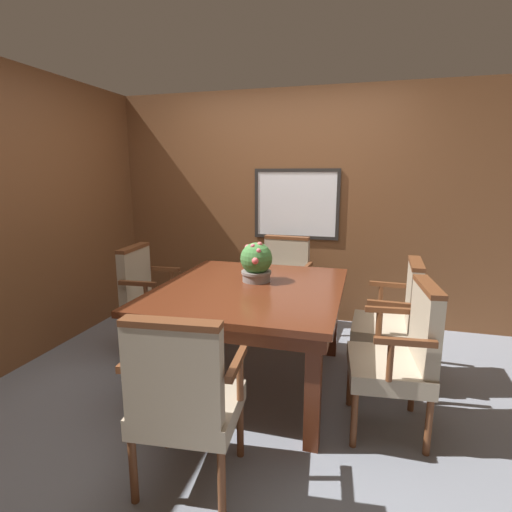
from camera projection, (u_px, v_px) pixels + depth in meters
The scene contains 10 objects.
ground_plane at pixel (241, 385), 3.04m from camera, with size 14.00×14.00×0.00m, color gray.
wall_back at pixel (286, 207), 4.33m from camera, with size 7.20×0.08×2.45m.
wall_left at pixel (20, 218), 3.29m from camera, with size 0.06×7.20×2.45m.
dining_table at pixel (251, 299), 2.97m from camera, with size 1.33×1.50×0.77m.
chair_head_far at pixel (283, 280), 4.06m from camera, with size 0.58×0.51×0.96m.
chair_head_near at pixel (184, 396), 1.95m from camera, with size 0.58×0.52×0.96m.
chair_right_near at pixel (402, 352), 2.43m from camera, with size 0.52×0.58×0.96m.
chair_right_far at pixel (395, 317), 3.03m from camera, with size 0.49×0.57×0.96m.
chair_left_far at pixel (148, 295), 3.58m from camera, with size 0.51×0.58×0.96m.
potted_plant at pixel (256, 262), 3.07m from camera, with size 0.25×0.28×0.31m.
Camera 1 is at (0.85, -2.65, 1.59)m, focal length 28.00 mm.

